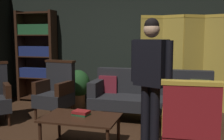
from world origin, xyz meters
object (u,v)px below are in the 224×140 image
(velvet_couch, at_px, (151,94))
(standing_figure, at_px, (151,73))
(folding_screen, at_px, (193,61))
(bookshelf, at_px, (37,54))
(book_green_cloth, at_px, (81,114))
(book_red_leather, at_px, (81,112))
(armchair_gilt_accent, at_px, (189,129))
(coffee_table, at_px, (81,120))
(potted_plant, at_px, (78,86))
(armchair_wing_right, at_px, (56,91))

(velvet_couch, height_order, standing_figure, standing_figure)
(folding_screen, relative_size, bookshelf, 1.02)
(folding_screen, distance_m, book_green_cloth, 2.76)
(book_green_cloth, height_order, book_red_leather, book_red_leather)
(armchair_gilt_accent, distance_m, book_green_cloth, 1.45)
(armchair_gilt_accent, height_order, book_red_leather, armchair_gilt_accent)
(bookshelf, distance_m, book_green_cloth, 2.97)
(folding_screen, height_order, book_red_leather, folding_screen)
(book_red_leather, bearing_deg, standing_figure, 3.31)
(velvet_couch, bearing_deg, armchair_gilt_accent, -71.12)
(folding_screen, height_order, coffee_table, folding_screen)
(potted_plant, xyz_separation_m, book_green_cloth, (0.81, -1.86, -0.02))
(armchair_gilt_accent, distance_m, book_red_leather, 1.45)
(bookshelf, distance_m, armchair_wing_right, 1.58)
(coffee_table, xyz_separation_m, book_red_leather, (-0.02, 0.07, 0.09))
(potted_plant, bearing_deg, book_red_leather, -66.44)
(coffee_table, relative_size, book_red_leather, 4.68)
(armchair_wing_right, bearing_deg, coffee_table, -50.73)
(folding_screen, bearing_deg, bookshelf, -178.53)
(folding_screen, distance_m, armchair_gilt_accent, 2.70)
(standing_figure, bearing_deg, bookshelf, 143.47)
(folding_screen, xyz_separation_m, velvet_couch, (-0.72, -0.83, -0.53))
(velvet_couch, bearing_deg, bookshelf, 164.66)
(standing_figure, distance_m, book_red_leather, 1.08)
(bookshelf, height_order, book_green_cloth, bookshelf)
(book_red_leather, bearing_deg, velvet_couch, 61.63)
(book_green_cloth, distance_m, book_red_leather, 0.03)
(armchair_gilt_accent, xyz_separation_m, book_red_leather, (-1.39, 0.40, -0.03))
(bookshelf, relative_size, coffee_table, 2.05)
(folding_screen, bearing_deg, book_red_leather, -123.45)
(folding_screen, xyz_separation_m, bookshelf, (-3.42, -0.09, 0.10))
(folding_screen, bearing_deg, armchair_wing_right, -154.44)
(standing_figure, bearing_deg, book_red_leather, -176.69)
(coffee_table, distance_m, potted_plant, 2.11)
(bookshelf, height_order, coffee_table, bookshelf)
(folding_screen, xyz_separation_m, standing_figure, (-0.57, -2.20, 0.04))
(standing_figure, height_order, book_red_leather, standing_figure)
(velvet_couch, distance_m, coffee_table, 1.68)
(potted_plant, bearing_deg, book_green_cloth, -66.44)
(coffee_table, height_order, potted_plant, potted_plant)
(velvet_couch, distance_m, book_red_leather, 1.62)
(folding_screen, xyz_separation_m, armchair_wing_right, (-2.42, -1.16, -0.50))
(folding_screen, height_order, velvet_couch, folding_screen)
(potted_plant, distance_m, book_red_leather, 2.03)
(book_green_cloth, xyz_separation_m, book_red_leather, (0.00, 0.00, 0.03))
(standing_figure, bearing_deg, armchair_gilt_accent, -43.83)
(potted_plant, xyz_separation_m, book_red_leather, (0.81, -1.86, 0.01))
(bookshelf, bearing_deg, potted_plant, -15.15)
(armchair_gilt_accent, bearing_deg, coffee_table, 166.53)
(velvet_couch, height_order, potted_plant, velvet_couch)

